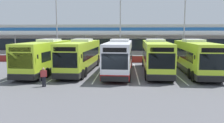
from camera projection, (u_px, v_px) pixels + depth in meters
name	position (u px, v px, depth m)	size (l,w,h in m)	color
ground_plane	(116.00, 83.00, 20.35)	(200.00, 200.00, 0.00)	#56565B
terminal_building	(121.00, 40.00, 46.61)	(70.00, 13.00, 6.00)	silver
red_barrier_wall	(120.00, 59.00, 34.64)	(60.00, 0.40, 1.10)	maroon
coach_bus_leftmost	(47.00, 57.00, 26.02)	(3.33, 12.25, 3.78)	#B7DB2D
coach_bus_left_centre	(81.00, 56.00, 26.42)	(3.33, 12.25, 3.78)	#B7DB2D
coach_bus_centre	(119.00, 57.00, 25.50)	(3.33, 12.25, 3.78)	silver
coach_bus_right_centre	(156.00, 57.00, 25.77)	(3.33, 12.25, 3.78)	#B7DB2D
coach_bus_rightmost	(195.00, 57.00, 25.24)	(3.33, 12.25, 3.78)	#B7DB2D
bay_stripe_far_west	(29.00, 71.00, 26.89)	(0.14, 13.00, 0.01)	silver
bay_stripe_west	(64.00, 71.00, 26.65)	(0.14, 13.00, 0.01)	silver
bay_stripe_mid_west	(100.00, 72.00, 26.41)	(0.14, 13.00, 0.01)	silver
bay_stripe_centre	(136.00, 72.00, 26.17)	(0.14, 13.00, 0.01)	silver
bay_stripe_mid_east	(173.00, 72.00, 25.94)	(0.14, 13.00, 0.01)	silver
bay_stripe_east	(211.00, 73.00, 25.70)	(0.14, 13.00, 0.01)	silver
pedestrian_with_handbag	(43.00, 77.00, 19.07)	(0.65, 0.41, 1.62)	black
lamp_post_west	(57.00, 22.00, 37.27)	(3.24, 0.28, 11.00)	#9E9EA3
lamp_post_centre	(120.00, 22.00, 36.85)	(3.24, 0.28, 11.00)	#9E9EA3
lamp_post_east	(185.00, 21.00, 36.20)	(3.24, 0.28, 11.00)	#9E9EA3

